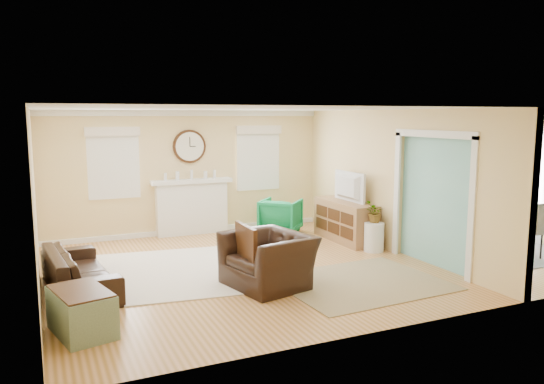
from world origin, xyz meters
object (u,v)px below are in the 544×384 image
object	(u,v)px
credenza	(345,221)
dining_table	(478,230)
green_chair	(281,216)
eames_chair	(268,260)
sofa	(79,270)

from	to	relation	value
credenza	dining_table	bearing A→B (deg)	-32.99
green_chair	credenza	distance (m)	1.46
eames_chair	green_chair	world-z (taller)	eames_chair
eames_chair	green_chair	bearing A→B (deg)	138.79
sofa	eames_chair	bearing A→B (deg)	-115.17
sofa	eames_chair	distance (m)	2.72
dining_table	green_chair	bearing A→B (deg)	56.05
sofa	dining_table	bearing A→B (deg)	-98.11
sofa	dining_table	xyz separation A→B (m)	(7.25, -0.31, 0.01)
sofa	dining_table	size ratio (longest dim) A/B	1.16
sofa	dining_table	world-z (taller)	dining_table
green_chair	credenza	size ratio (longest dim) A/B	0.50
sofa	green_chair	xyz separation A→B (m)	(4.23, 2.23, 0.07)
eames_chair	dining_table	world-z (taller)	eames_chair
eames_chair	credenza	xyz separation A→B (m)	(2.55, 1.98, 0.01)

